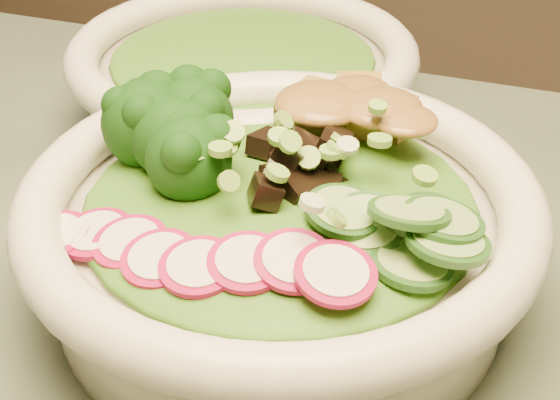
% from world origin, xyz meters
% --- Properties ---
extents(salad_bowl, '(0.30, 0.30, 0.08)m').
position_xyz_m(salad_bowl, '(-0.03, 0.06, 0.79)').
color(salad_bowl, white).
rests_on(salad_bowl, dining_table).
extents(side_bowl, '(0.28, 0.28, 0.08)m').
position_xyz_m(side_bowl, '(-0.13, 0.25, 0.79)').
color(side_bowl, white).
rests_on(side_bowl, dining_table).
extents(lettuce_bed, '(0.23, 0.23, 0.03)m').
position_xyz_m(lettuce_bed, '(-0.03, 0.06, 0.82)').
color(lettuce_bed, '#295612').
rests_on(lettuce_bed, salad_bowl).
extents(side_lettuce, '(0.19, 0.19, 0.02)m').
position_xyz_m(side_lettuce, '(-0.13, 0.25, 0.81)').
color(side_lettuce, '#295612').
rests_on(side_lettuce, side_bowl).
extents(broccoli_florets, '(0.11, 0.10, 0.05)m').
position_xyz_m(broccoli_florets, '(-0.10, 0.08, 0.84)').
color(broccoli_florets, black).
rests_on(broccoli_florets, salad_bowl).
extents(radish_slices, '(0.13, 0.08, 0.02)m').
position_xyz_m(radish_slices, '(-0.05, -0.01, 0.82)').
color(radish_slices, '#A00C42').
rests_on(radish_slices, salad_bowl).
extents(cucumber_slices, '(0.10, 0.10, 0.04)m').
position_xyz_m(cucumber_slices, '(0.04, 0.04, 0.83)').
color(cucumber_slices, '#8CB565').
rests_on(cucumber_slices, salad_bowl).
extents(mushroom_heap, '(0.10, 0.10, 0.04)m').
position_xyz_m(mushroom_heap, '(-0.03, 0.07, 0.83)').
color(mushroom_heap, black).
rests_on(mushroom_heap, salad_bowl).
extents(tofu_cubes, '(0.12, 0.09, 0.04)m').
position_xyz_m(tofu_cubes, '(-0.02, 0.13, 0.83)').
color(tofu_cubes, olive).
rests_on(tofu_cubes, salad_bowl).
extents(peanut_sauce, '(0.08, 0.06, 0.02)m').
position_xyz_m(peanut_sauce, '(-0.02, 0.13, 0.85)').
color(peanut_sauce, brown).
rests_on(peanut_sauce, tofu_cubes).
extents(scallion_garnish, '(0.22, 0.22, 0.03)m').
position_xyz_m(scallion_garnish, '(-0.03, 0.06, 0.84)').
color(scallion_garnish, '#78B03E').
rests_on(scallion_garnish, salad_bowl).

